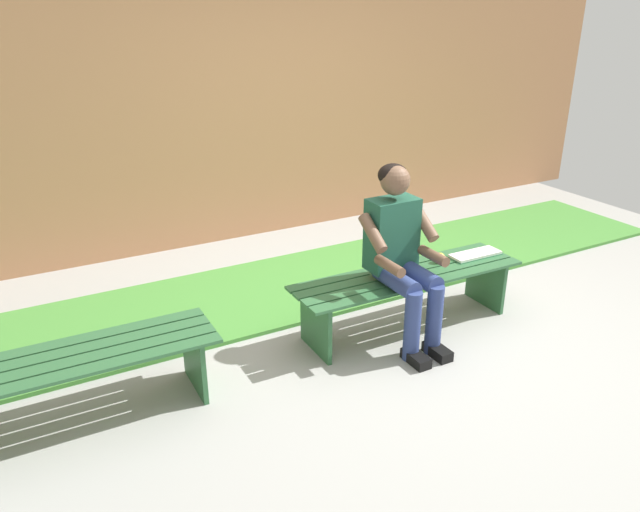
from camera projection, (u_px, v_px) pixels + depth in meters
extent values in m
cube|color=#9E9E99|center=(341.00, 463.00, 3.15)|extent=(10.00, 7.00, 0.04)
cube|color=#478C38|center=(212.00, 305.00, 4.75)|extent=(9.00, 1.22, 0.03)
cube|color=#B27A51|center=(215.00, 76.00, 5.60)|extent=(9.50, 0.24, 3.15)
cube|color=#2D6038|center=(395.00, 266.00, 4.45)|extent=(1.74, 0.12, 0.02)
cube|color=#2D6038|center=(404.00, 272.00, 4.35)|extent=(1.74, 0.12, 0.02)
cube|color=#2D6038|center=(413.00, 278.00, 4.26)|extent=(1.74, 0.12, 0.02)
cube|color=#2D6038|center=(424.00, 284.00, 4.16)|extent=(1.74, 0.12, 0.02)
cube|color=#2D6038|center=(486.00, 281.00, 4.71)|extent=(0.04, 0.41, 0.40)
cube|color=#2D6038|center=(316.00, 325.00, 4.06)|extent=(0.04, 0.41, 0.40)
cube|color=#2D6038|center=(63.00, 344.00, 3.43)|extent=(1.63, 0.12, 0.02)
cube|color=#2D6038|center=(65.00, 354.00, 3.33)|extent=(1.63, 0.12, 0.02)
cube|color=#2D6038|center=(68.00, 364.00, 3.24)|extent=(1.63, 0.12, 0.02)
cube|color=#2D6038|center=(71.00, 375.00, 3.14)|extent=(1.63, 0.12, 0.02)
cube|color=#2D6038|center=(194.00, 359.00, 3.67)|extent=(0.04, 0.41, 0.40)
cube|color=#1E513D|center=(392.00, 234.00, 4.13)|extent=(0.34, 0.20, 0.50)
sphere|color=brown|center=(395.00, 180.00, 3.97)|extent=(0.20, 0.20, 0.20)
ellipsoid|color=black|center=(393.00, 175.00, 3.99)|extent=(0.20, 0.19, 0.15)
cylinder|color=navy|center=(418.00, 275.00, 4.10)|extent=(0.13, 0.40, 0.13)
cylinder|color=navy|center=(396.00, 281.00, 4.02)|extent=(0.13, 0.40, 0.13)
cylinder|color=navy|center=(434.00, 320.00, 4.03)|extent=(0.11, 0.11, 0.49)
cube|color=black|center=(437.00, 351.00, 4.07)|extent=(0.10, 0.22, 0.07)
cylinder|color=navy|center=(412.00, 326.00, 3.95)|extent=(0.11, 0.11, 0.49)
cube|color=black|center=(416.00, 358.00, 3.99)|extent=(0.10, 0.22, 0.07)
cylinder|color=brown|center=(424.00, 223.00, 4.13)|extent=(0.08, 0.28, 0.23)
cylinder|color=brown|center=(433.00, 256.00, 4.05)|extent=(0.07, 0.26, 0.07)
cylinder|color=brown|center=(373.00, 233.00, 3.94)|extent=(0.08, 0.28, 0.23)
cylinder|color=brown|center=(390.00, 266.00, 3.90)|extent=(0.07, 0.26, 0.07)
sphere|color=gold|center=(440.00, 258.00, 4.47)|extent=(0.08, 0.08, 0.08)
cube|color=white|center=(486.00, 252.00, 4.64)|extent=(0.20, 0.15, 0.02)
cube|color=white|center=(465.00, 257.00, 4.55)|extent=(0.20, 0.15, 0.02)
cube|color=#33724C|center=(475.00, 255.00, 4.60)|extent=(0.41, 0.16, 0.01)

